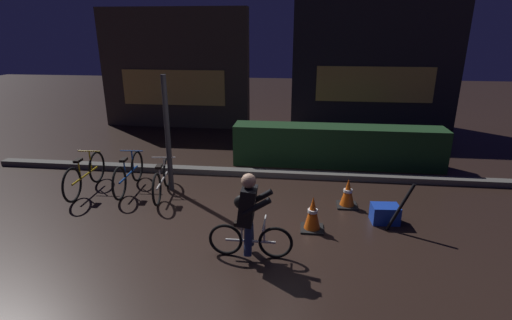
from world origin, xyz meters
TOP-DOWN VIEW (x-y plane):
  - ground_plane at (0.00, 0.00)m, footprint 40.00×40.00m
  - sidewalk_curb at (0.00, 2.20)m, footprint 12.00×0.24m
  - hedge_row at (1.80, 3.10)m, footprint 4.80×0.70m
  - storefront_left at (-3.12, 6.50)m, footprint 4.72×0.54m
  - storefront_right at (3.19, 7.20)m, footprint 5.18×0.54m
  - street_post at (-1.57, 1.20)m, footprint 0.10×0.10m
  - parked_bike_leftmost at (-3.21, 0.93)m, footprint 0.46×1.64m
  - parked_bike_left_mid at (-2.40, 1.12)m, footprint 0.46×1.60m
  - parked_bike_center_left at (-1.65, 0.93)m, footprint 0.46×1.50m
  - traffic_cone_near at (1.19, -0.10)m, footprint 0.36×0.36m
  - traffic_cone_far at (1.83, 0.85)m, footprint 0.36×0.36m
  - blue_crate at (2.39, 0.30)m, footprint 0.46×0.35m
  - cyclist at (0.29, -0.96)m, footprint 1.19×0.51m
  - closed_umbrella at (2.55, 0.05)m, footprint 0.39×0.09m

SIDE VIEW (x-z plane):
  - ground_plane at x=0.00m, z-range 0.00..0.00m
  - sidewalk_curb at x=0.00m, z-range 0.00..0.12m
  - blue_crate at x=2.39m, z-range 0.00..0.30m
  - traffic_cone_far at x=1.83m, z-range -0.01..0.52m
  - traffic_cone_near at x=1.19m, z-range -0.01..0.56m
  - parked_bike_center_left at x=-1.65m, z-range -0.03..0.66m
  - parked_bike_left_mid at x=-2.40m, z-range -0.03..0.71m
  - parked_bike_leftmost at x=-3.21m, z-range -0.03..0.72m
  - closed_umbrella at x=2.55m, z-range 0.00..0.80m
  - hedge_row at x=1.80m, z-range 0.00..0.94m
  - cyclist at x=0.29m, z-range 0.01..1.25m
  - street_post at x=-1.57m, z-range 0.00..2.27m
  - storefront_left at x=-3.12m, z-range -0.01..3.69m
  - storefront_right at x=3.19m, z-range -0.01..4.74m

